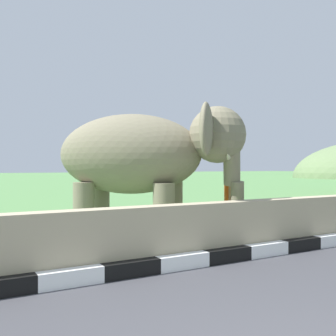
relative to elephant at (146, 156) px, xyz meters
name	(u,v)px	position (x,y,z in m)	size (l,w,h in m)	color
striped_curb	(102,273)	(-1.83, -2.19, -1.74)	(16.20, 0.20, 0.24)	white
barrier_parapet	(221,230)	(0.52, -1.89, -1.36)	(28.00, 0.36, 1.00)	tan
elephant	(146,156)	(0.00, 0.00, 0.00)	(3.88, 3.78, 2.86)	#7A735B
person_handler	(230,199)	(1.72, -0.67, -0.93)	(0.44, 0.56, 1.66)	navy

